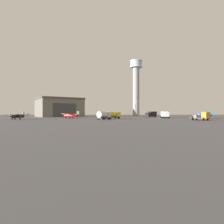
% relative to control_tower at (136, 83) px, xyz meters
% --- Properties ---
extents(ground_plane, '(400.00, 400.00, 0.00)m').
position_rel_control_tower_xyz_m(ground_plane, '(-15.04, -71.15, -23.04)').
color(ground_plane, '#545456').
extents(control_tower, '(8.73, 8.73, 42.59)m').
position_rel_control_tower_xyz_m(control_tower, '(0.00, 0.00, 0.00)').
color(control_tower, gray).
rests_on(control_tower, ground_plane).
extents(hangar, '(33.32, 32.10, 11.60)m').
position_rel_control_tower_xyz_m(hangar, '(-49.74, -13.49, -17.22)').
color(hangar, '#6B665B').
rests_on(hangar, ground_plane).
extents(airplane_black, '(10.15, 7.96, 3.01)m').
position_rel_control_tower_xyz_m(airplane_black, '(-52.46, -64.90, -21.64)').
color(airplane_black, black).
rests_on(airplane_black, ground_plane).
extents(airplane_red, '(8.21, 10.32, 3.15)m').
position_rel_control_tower_xyz_m(airplane_red, '(-35.30, -51.15, -21.57)').
color(airplane_red, red).
rests_on(airplane_red, ground_plane).
extents(airplane_blue, '(8.48, 10.84, 3.21)m').
position_rel_control_tower_xyz_m(airplane_blue, '(20.28, -55.47, -21.54)').
color(airplane_blue, '#2847A8').
rests_on(airplane_blue, ground_plane).
extents(truck_flatbed_orange, '(5.43, 6.16, 2.69)m').
position_rel_control_tower_xyz_m(truck_flatbed_orange, '(11.13, -75.35, -21.74)').
color(truck_flatbed_orange, '#38383D').
rests_on(truck_flatbed_orange, ground_plane).
extents(truck_fuel_tanker_yellow, '(6.67, 6.14, 2.93)m').
position_rel_control_tower_xyz_m(truck_fuel_tanker_yellow, '(-17.40, -57.68, -21.37)').
color(truck_fuel_tanker_yellow, '#38383D').
rests_on(truck_fuel_tanker_yellow, ground_plane).
extents(truck_fuel_tanker_silver, '(4.95, 5.86, 2.93)m').
position_rel_control_tower_xyz_m(truck_fuel_tanker_silver, '(-20.73, -67.75, -21.38)').
color(truck_fuel_tanker_silver, '#38383D').
rests_on(truck_fuel_tanker_silver, ground_plane).
extents(truck_box_black, '(6.68, 5.80, 3.17)m').
position_rel_control_tower_xyz_m(truck_box_black, '(4.20, -30.41, -21.29)').
color(truck_box_black, '#38383D').
rests_on(truck_box_black, ground_plane).
extents(truck_box_white, '(3.09, 6.36, 3.02)m').
position_rel_control_tower_xyz_m(truck_box_white, '(6.56, -48.22, -21.34)').
color(truck_box_white, '#38383D').
rests_on(truck_box_white, ground_plane).
extents(light_post_east, '(0.44, 0.44, 7.69)m').
position_rel_control_tower_xyz_m(light_post_east, '(-4.36, -29.55, -18.39)').
color(light_post_east, '#38383D').
rests_on(light_post_east, ground_plane).
extents(light_post_north, '(0.44, 0.44, 10.11)m').
position_rel_control_tower_xyz_m(light_post_north, '(-1.04, -18.54, -17.12)').
color(light_post_north, '#38383D').
rests_on(light_post_north, ground_plane).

